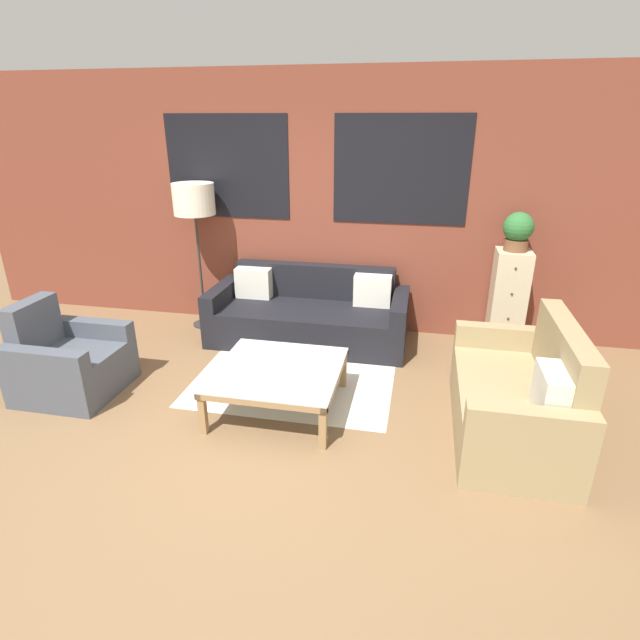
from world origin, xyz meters
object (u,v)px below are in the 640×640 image
object	(u,v)px
armchair_corner	(69,363)
coffee_table	(278,373)
drawer_cabinet	(508,300)
potted_plant	(518,231)
floor_lamp	(194,203)
couch_dark	(309,316)
settee_vintage	(518,399)

from	to	relation	value
armchair_corner	coffee_table	world-z (taller)	armchair_corner
drawer_cabinet	potted_plant	size ratio (longest dim) A/B	2.76
drawer_cabinet	floor_lamp	bearing A→B (deg)	-178.89
potted_plant	drawer_cabinet	bearing A→B (deg)	-90.00
coffee_table	potted_plant	distance (m)	2.78
couch_dark	coffee_table	bearing A→B (deg)	-87.31
couch_dark	armchair_corner	world-z (taller)	armchair_corner
couch_dark	settee_vintage	distance (m)	2.43
couch_dark	settee_vintage	bearing A→B (deg)	-36.19
floor_lamp	armchair_corner	bearing A→B (deg)	-107.11
couch_dark	floor_lamp	size ratio (longest dim) A/B	1.29
potted_plant	floor_lamp	bearing A→B (deg)	-178.89
coffee_table	settee_vintage	bearing A→B (deg)	0.22
drawer_cabinet	coffee_table	bearing A→B (deg)	-140.24
potted_plant	couch_dark	bearing A→B (deg)	-173.65
armchair_corner	settee_vintage	bearing A→B (deg)	1.54
couch_dark	potted_plant	xyz separation A→B (m)	(2.08, 0.23, 0.99)
couch_dark	potted_plant	bearing A→B (deg)	6.35
settee_vintage	coffee_table	xyz separation A→B (m)	(-1.90, -0.01, 0.02)
drawer_cabinet	armchair_corner	bearing A→B (deg)	-155.71
potted_plant	armchair_corner	bearing A→B (deg)	-155.71
armchair_corner	potted_plant	distance (m)	4.42
drawer_cabinet	potted_plant	world-z (taller)	potted_plant
couch_dark	floor_lamp	xyz separation A→B (m)	(-1.32, 0.17, 1.16)
armchair_corner	drawer_cabinet	world-z (taller)	drawer_cabinet
floor_lamp	coffee_table	bearing A→B (deg)	-49.28
armchair_corner	potted_plant	world-z (taller)	potted_plant
coffee_table	drawer_cabinet	bearing A→B (deg)	39.76
couch_dark	floor_lamp	bearing A→B (deg)	172.85
floor_lamp	potted_plant	world-z (taller)	floor_lamp
coffee_table	floor_lamp	distance (m)	2.40
floor_lamp	potted_plant	size ratio (longest dim) A/B	4.29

